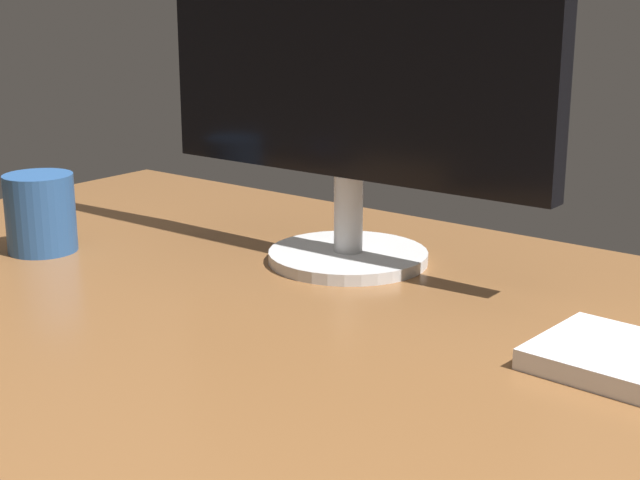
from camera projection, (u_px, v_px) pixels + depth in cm
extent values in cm
cube|color=brown|center=(316.00, 336.00, 89.01)|extent=(140.00, 84.00, 2.00)
cylinder|color=silver|center=(348.00, 256.00, 108.75)|extent=(18.42, 18.42, 1.32)
cylinder|color=silver|center=(348.00, 214.00, 107.40)|extent=(3.30, 3.30, 8.87)
cube|color=black|center=(350.00, 34.00, 102.04)|extent=(50.03, 3.28, 31.32)
ellipsoid|color=black|center=(37.00, 202.00, 130.55)|extent=(11.73, 9.14, 3.50)
cylinder|color=#28518C|center=(43.00, 213.00, 112.41)|extent=(8.21, 8.21, 9.35)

